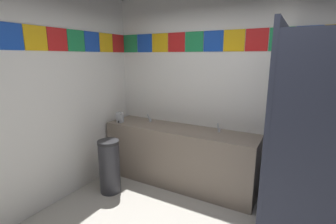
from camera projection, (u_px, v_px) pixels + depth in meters
wall_back at (232, 93)px, 3.34m from camera, size 3.63×0.09×2.72m
wall_side at (29, 100)px, 2.77m from camera, size 0.09×3.33×2.72m
vanity_counter at (178, 155)px, 3.59m from camera, size 2.23×0.55×0.85m
faucet_left at (150, 119)px, 3.82m from camera, size 0.04×0.10×0.14m
faucet_right at (219, 129)px, 3.29m from camera, size 0.04×0.10×0.14m
soap_dispenser at (120, 117)px, 3.79m from camera, size 0.09×0.09×0.16m
stall_divider at (291, 149)px, 2.14m from camera, size 0.92×1.48×2.12m
toilet at (321, 206)px, 2.59m from camera, size 0.39×0.49×0.74m
trash_bin at (110, 166)px, 3.36m from camera, size 0.29×0.29×0.75m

